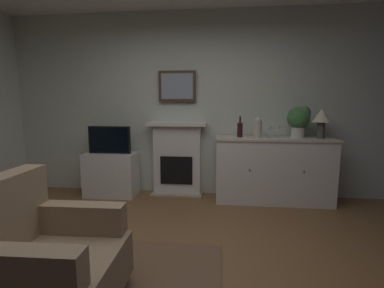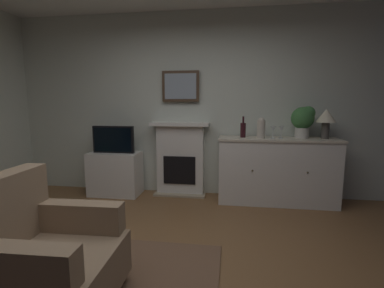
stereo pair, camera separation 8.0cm
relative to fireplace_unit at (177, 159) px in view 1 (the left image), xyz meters
The scene contains 14 objects.
ground_plane 2.16m from the fireplace_unit, 83.46° to the right, with size 5.70×4.44×0.10m, color brown.
wall_rear 0.85m from the fireplace_unit, 28.39° to the left, with size 5.70×0.06×2.71m, color silver.
fireplace_unit is the anchor object (origin of this frame).
framed_picture 1.08m from the fireplace_unit, 90.00° to the left, with size 0.55×0.04×0.45m.
sideboard_cabinet 1.40m from the fireplace_unit, ahead, with size 1.61×0.49×0.91m.
table_lamp 2.10m from the fireplace_unit, ahead, with size 0.26×0.26×0.40m.
wine_bottle 1.04m from the fireplace_unit, ahead, with size 0.08×0.08×0.29m.
wine_glass_left 1.41m from the fireplace_unit, ahead, with size 0.07×0.07×0.16m.
wine_glass_center 1.51m from the fireplace_unit, ahead, with size 0.07×0.07×0.16m.
vase_decorative 1.28m from the fireplace_unit, 11.16° to the right, with size 0.11×0.11×0.28m.
tv_cabinet 1.01m from the fireplace_unit, behind, with size 0.75×0.42×0.65m.
tv_set 1.04m from the fireplace_unit, 169.23° to the right, with size 0.62×0.07×0.40m.
potted_plant_small 1.83m from the fireplace_unit, ahead, with size 0.30×0.30×0.43m.
armchair 2.56m from the fireplace_unit, 100.02° to the right, with size 0.84×0.80×0.92m.
Camera 1 is at (0.45, -1.98, 1.37)m, focal length 25.81 mm.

